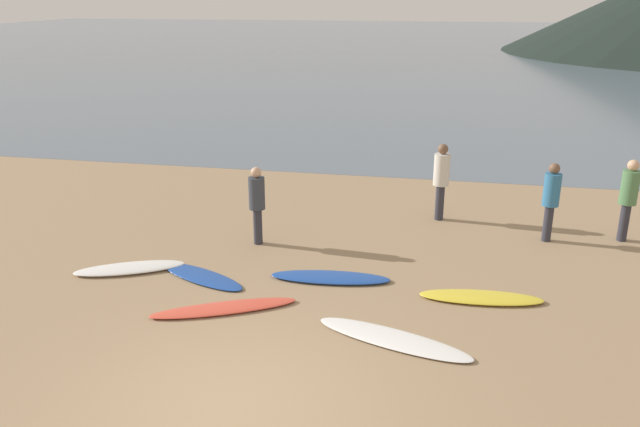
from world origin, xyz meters
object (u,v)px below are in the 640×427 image
Objects in this scene: surfboard_4 at (393,339)px; person_3 at (629,194)px; person_2 at (257,199)px; surfboard_5 at (481,297)px; surfboard_2 at (224,308)px; surfboard_0 at (130,268)px; person_0 at (441,176)px; surfboard_1 at (202,276)px; surfboard_3 at (330,277)px; person_1 at (551,196)px.

person_3 is at bearing 67.66° from surfboard_4.
person_3 reaches higher than person_2.
surfboard_2 is at bearing -167.76° from surfboard_5.
person_2 is (-3.08, 3.35, 0.92)m from surfboard_4.
surfboard_5 is 4.59m from person_3.
surfboard_0 is at bearing -51.39° from person_2.
person_0 is 1.08× the size of person_2.
person_2 is at bearing -75.10° from person_0.
person_0 is at bearing 97.38° from surfboard_5.
surfboard_1 is 0.90× the size of surfboard_3.
surfboard_0 is at bearing 68.25° from person_3.
person_3 reaches higher than surfboard_1.
person_2 is at bearing 98.89° from surfboard_1.
surfboard_5 reaches higher than surfboard_1.
person_1 is 1.02× the size of person_2.
surfboard_1 is at bearing -19.73° from person_2.
surfboard_0 is 1.04× the size of surfboard_1.
person_2 is at bearing 17.38° from surfboard_0.
person_0 is 2.40m from person_1.
surfboard_0 is 5.27m from surfboard_4.
person_1 is at bearing 50.91° from person_0.
person_2 is at bearing -89.48° from person_1.
surfboard_5 is at bearing 26.01° from surfboard_1.
surfboard_5 is 1.24× the size of person_1.
person_2 reaches higher than surfboard_1.
person_3 is (7.36, 1.66, 0.06)m from person_2.
surfboard_4 reaches higher than surfboard_1.
surfboard_1 is 2.33m from surfboard_3.
surfboard_1 is 0.78× the size of surfboard_4.
person_1 reaches higher than surfboard_3.
surfboard_3 reaches higher than surfboard_2.
person_1 is at bearing 11.78° from surfboard_2.
surfboard_0 is at bearing 127.14° from surfboard_2.
surfboard_4 is at bearing -60.85° from surfboard_3.
surfboard_4 is 5.70m from person_0.
person_1 reaches higher than surfboard_5.
surfboard_4 is (3.60, -1.53, 0.00)m from surfboard_1.
surfboard_0 is 1.43m from surfboard_1.
surfboard_5 is (4.11, 1.21, 0.00)m from surfboard_2.
person_1 is at bearing 99.02° from person_2.
surfboard_4 is at bearing 38.70° from person_2.
surfboard_4 is 1.48× the size of person_1.
person_2 is (-5.82, -1.34, -0.02)m from person_1.
person_3 is (7.07, 4.59, 0.98)m from surfboard_2.
surfboard_0 is 9.97m from person_3.
surfboard_5 is (4.92, 0.11, 0.01)m from surfboard_1.
surfboard_1 is at bearing 100.45° from surfboard_2.
person_1 is (2.22, -0.90, -0.05)m from person_0.
surfboard_1 is 8.67m from person_3.
surfboard_0 is 1.21× the size of person_1.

